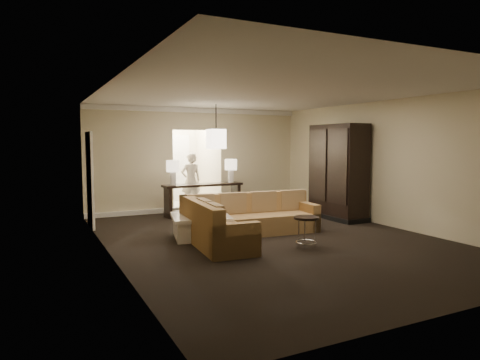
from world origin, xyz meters
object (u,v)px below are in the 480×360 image
sectional_sofa (242,221)px  coffee_table (201,226)px  console_table (203,196)px  armoire (338,174)px  person (191,178)px  drink_table (306,226)px

sectional_sofa → coffee_table: bearing=154.5°
console_table → armoire: bearing=-37.6°
sectional_sofa → person: person is taller
sectional_sofa → armoire: armoire is taller
sectional_sofa → armoire: 3.28m
sectional_sofa → person: bearing=89.3°
sectional_sofa → armoire: size_ratio=1.28×
coffee_table → armoire: (3.77, 0.49, 0.87)m
person → drink_table: bearing=94.2°
coffee_table → person: (1.09, 3.56, 0.65)m
coffee_table → person: person is taller
console_table → coffee_table: bearing=-114.5°
sectional_sofa → coffee_table: (-0.71, 0.41, -0.10)m
sectional_sofa → drink_table: bearing=-55.9°
armoire → console_table: bearing=144.4°
drink_table → person: 5.20m
console_table → person: size_ratio=1.20×
armoire → drink_table: armoire is taller
coffee_table → console_table: bearing=67.5°
sectional_sofa → person: (0.38, 3.97, 0.54)m
coffee_table → drink_table: 2.12m
sectional_sofa → coffee_table: 0.82m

